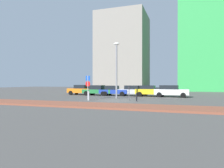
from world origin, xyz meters
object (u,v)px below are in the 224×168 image
Objects in this scene: parking_meter at (129,92)px; street_lamp at (116,65)px; parked_car_orange at (82,90)px; traffic_bollard_mid at (137,97)px; parked_car_white at (171,91)px; parked_car_green at (98,90)px; parking_sign_post at (88,84)px; traffic_bollard_near at (89,96)px; parked_car_blue at (113,91)px; parked_car_yellow at (150,91)px; parked_car_silver at (134,90)px.

street_lamp is at bearing 133.43° from parking_meter.
parked_car_orange is 5.03× the size of traffic_bollard_mid.
parked_car_white reaches higher than traffic_bollard_mid.
parked_car_green is 1.02× the size of parked_car_white.
parking_sign_post reaches higher than parked_car_white.
traffic_bollard_mid is (4.97, 0.60, -0.05)m from traffic_bollard_near.
parking_meter is 4.25m from traffic_bollard_near.
parking_sign_post is 3.11× the size of traffic_bollard_mid.
street_lamp reaches higher than parked_car_orange.
parked_car_blue is 5.23m from parked_car_yellow.
parking_meter is at bearing -59.68° from parked_car_blue.
parked_car_white is (13.05, -0.48, 0.03)m from parked_car_orange.
parked_car_green is at bearing -179.53° from parked_car_yellow.
parking_sign_post reaches higher than parking_meter.
parked_car_yellow is 0.62× the size of street_lamp.
parked_car_orange is 12.74m from traffic_bollard_mid.
parking_sign_post is at bearing -95.40° from parked_car_blue.
parked_car_green is 10.35m from parked_car_white.
parked_car_silver is 8.96m from traffic_bollard_near.
parked_car_blue reaches higher than traffic_bollard_mid.
parked_car_silver is 5.94m from street_lamp.
traffic_bollard_mid is at bearing -75.53° from parked_car_silver.
parked_car_green is at bearing -4.39° from parked_car_orange.
parked_car_blue is 9.06m from traffic_bollard_mid.
parked_car_orange reaches higher than traffic_bollard_near.
parked_car_blue is (5.13, -0.20, -0.04)m from parked_car_orange.
street_lamp is (7.07, -4.86, 3.14)m from parked_car_orange.
parked_car_green is 0.98× the size of parked_car_silver.
parking_sign_post is at bearing 119.13° from traffic_bollard_near.
traffic_bollard_near reaches higher than traffic_bollard_mid.
parked_car_green reaches higher than parking_meter.
parked_car_orange is at bearing 179.20° from parked_car_yellow.
street_lamp is at bearing 136.14° from traffic_bollard_mid.
parked_car_blue is at bearing 112.53° from street_lamp.
parked_car_white is 1.63× the size of parking_sign_post.
parking_sign_post is at bearing 174.26° from traffic_bollard_mid.
parked_car_blue is 5.96m from street_lamp.
parked_car_yellow is 7.64m from traffic_bollard_mid.
parked_car_blue is at bearing -179.37° from parked_car_yellow.
parked_car_blue is at bearing 89.92° from traffic_bollard_near.
parked_car_white is 3.00× the size of parking_meter.
parked_car_white is at bearing 36.16° from street_lamp.
parked_car_silver is at bearing 70.77° from traffic_bollard_near.
parked_car_blue is at bearing -2.26° from parked_car_orange.
parked_car_orange reaches higher than traffic_bollard_mid.
parked_car_white is at bearing 44.85° from traffic_bollard_near.
traffic_bollard_near is 1.11× the size of traffic_bollard_mid.
parked_car_orange is at bearing 121.81° from parking_sign_post.
parked_car_green is 9.39m from parking_meter.
traffic_bollard_mid is (-2.96, -7.29, -0.37)m from parked_car_white.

